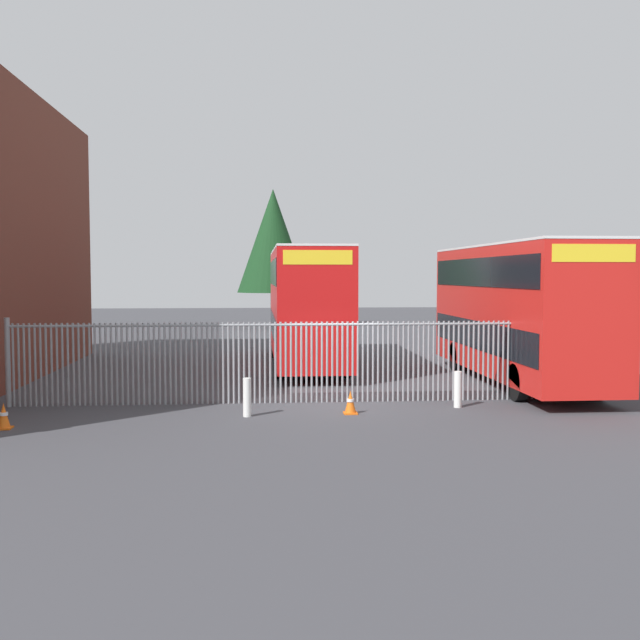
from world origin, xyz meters
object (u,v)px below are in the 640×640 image
bollard_center_front (458,389)px  traffic_cone_by_gate (4,416)px  double_decker_bus_behind_fence_left (306,302)px  bollard_near_left (247,397)px  double_decker_bus_near_gate (516,308)px  traffic_cone_mid_forecourt (350,402)px

bollard_center_front → traffic_cone_by_gate: bearing=-170.7°
double_decker_bus_behind_fence_left → bollard_near_left: bearing=-102.0°
bollard_center_front → traffic_cone_by_gate: 11.06m
double_decker_bus_near_gate → bollard_center_front: (-3.02, -4.15, -1.95)m
bollard_near_left → traffic_cone_by_gate: size_ratio=1.61×
double_decker_bus_near_gate → traffic_cone_by_gate: bearing=-156.9°
double_decker_bus_near_gate → traffic_cone_by_gate: double_decker_bus_near_gate is taller
bollard_center_front → traffic_cone_mid_forecourt: 2.99m
bollard_near_left → traffic_cone_by_gate: (-5.44, -1.00, -0.19)m
double_decker_bus_behind_fence_left → traffic_cone_by_gate: 13.42m
double_decker_bus_behind_fence_left → traffic_cone_mid_forecourt: size_ratio=18.32×
double_decker_bus_near_gate → traffic_cone_by_gate: size_ratio=18.32×
traffic_cone_by_gate → bollard_near_left: bearing=10.4°
bollard_near_left → traffic_cone_by_gate: 5.53m
bollard_center_front → traffic_cone_by_gate: (-10.91, -1.80, -0.19)m
traffic_cone_by_gate → traffic_cone_mid_forecourt: (8.00, 1.14, 0.00)m
double_decker_bus_behind_fence_left → traffic_cone_mid_forecourt: bearing=-87.3°
double_decker_bus_near_gate → traffic_cone_mid_forecourt: double_decker_bus_near_gate is taller
double_decker_bus_near_gate → bollard_near_left: bearing=-149.8°
double_decker_bus_behind_fence_left → bollard_near_left: size_ratio=11.38×
bollard_near_left → traffic_cone_mid_forecourt: (2.56, 0.14, -0.19)m
double_decker_bus_behind_fence_left → traffic_cone_mid_forecourt: double_decker_bus_behind_fence_left is taller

